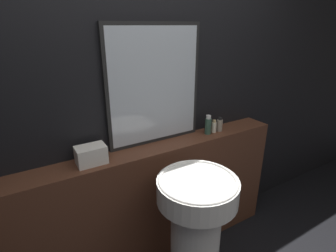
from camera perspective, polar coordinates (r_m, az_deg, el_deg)
wall_back at (r=1.93m, az=-5.55°, el=3.57°), size 8.00×0.06×2.50m
vanity_counter at (r=2.17m, az=-3.12°, el=-16.68°), size 2.22×0.23×1.00m
pedestal_sink at (r=1.86m, az=6.00°, el=-21.83°), size 0.50×0.50×0.97m
mirror at (r=1.88m, az=-2.90°, el=8.69°), size 0.73×0.03×0.85m
towel_stack at (r=1.75m, az=-16.39°, el=-6.05°), size 0.19×0.12×0.12m
shampoo_bottle at (r=2.14m, az=8.73°, el=0.14°), size 0.05×0.05×0.16m
conditioner_bottle at (r=2.19m, az=9.97°, el=-0.14°), size 0.04×0.04×0.11m
lotion_bottle at (r=2.22m, az=11.17°, el=0.29°), size 0.05×0.05×0.12m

